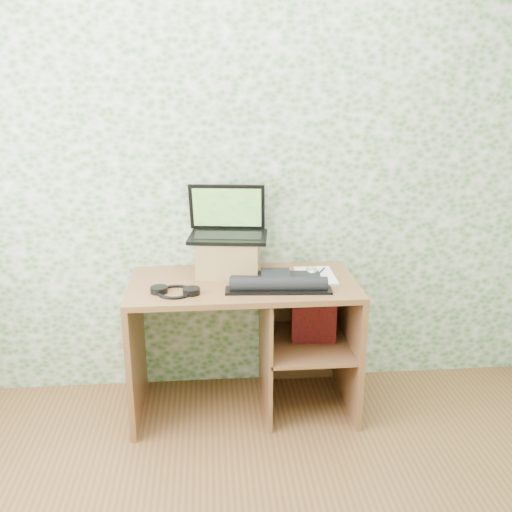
{
  "coord_description": "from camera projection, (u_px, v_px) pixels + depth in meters",
  "views": [
    {
      "loc": [
        -0.18,
        -1.38,
        1.79
      ],
      "look_at": [
        0.06,
        1.39,
        0.91
      ],
      "focal_mm": 40.0,
      "sensor_mm": 36.0,
      "label": 1
    }
  ],
  "objects": [
    {
      "name": "wall_back",
      "position": [
        239.0,
        169.0,
        3.14
      ],
      "size": [
        3.5,
        0.0,
        3.5
      ],
      "primitive_type": "plane",
      "rotation": [
        1.57,
        0.0,
        0.0
      ],
      "color": "silver",
      "rests_on": "ground"
    },
    {
      "name": "desk",
      "position": [
        257.0,
        325.0,
        3.13
      ],
      "size": [
        1.2,
        0.6,
        0.75
      ],
      "color": "brown",
      "rests_on": "floor"
    },
    {
      "name": "riser",
      "position": [
        228.0,
        256.0,
        3.11
      ],
      "size": [
        0.36,
        0.32,
        0.2
      ],
      "primitive_type": "cube",
      "rotation": [
        0.0,
        0.0,
        -0.13
      ],
      "color": "olive",
      "rests_on": "desk"
    },
    {
      "name": "laptop",
      "position": [
        228.0,
        225.0,
        3.11
      ],
      "size": [
        0.45,
        0.35,
        0.28
      ],
      "rotation": [
        0.0,
        0.0,
        -0.13
      ],
      "color": "black",
      "rests_on": "riser"
    },
    {
      "name": "keyboard",
      "position": [
        277.0,
        282.0,
        2.94
      ],
      "size": [
        0.54,
        0.3,
        0.08
      ],
      "rotation": [
        0.0,
        0.0,
        -0.07
      ],
      "color": "black",
      "rests_on": "desk"
    },
    {
      "name": "headphones",
      "position": [
        175.0,
        291.0,
        2.85
      ],
      "size": [
        0.25,
        0.21,
        0.03
      ],
      "rotation": [
        0.0,
        0.0,
        -0.2
      ],
      "color": "black",
      "rests_on": "desk"
    },
    {
      "name": "notepad",
      "position": [
        315.0,
        276.0,
        3.08
      ],
      "size": [
        0.21,
        0.29,
        0.01
      ],
      "primitive_type": "cube",
      "rotation": [
        0.0,
        0.0,
        -0.02
      ],
      "color": "white",
      "rests_on": "desk"
    },
    {
      "name": "mouse",
      "position": [
        311.0,
        272.0,
        3.07
      ],
      "size": [
        0.07,
        0.1,
        0.03
      ],
      "primitive_type": "ellipsoid",
      "rotation": [
        0.0,
        0.0,
        0.07
      ],
      "color": "silver",
      "rests_on": "notepad"
    },
    {
      "name": "pen",
      "position": [
        320.0,
        272.0,
        3.11
      ],
      "size": [
        0.07,
        0.13,
        0.01
      ],
      "primitive_type": "cylinder",
      "rotation": [
        1.57,
        0.0,
        -0.5
      ],
      "color": "black",
      "rests_on": "notepad"
    },
    {
      "name": "red_box",
      "position": [
        314.0,
        317.0,
        3.11
      ],
      "size": [
        0.25,
        0.1,
        0.29
      ],
      "primitive_type": "cube",
      "rotation": [
        0.0,
        0.0,
        -0.08
      ],
      "color": "maroon",
      "rests_on": "desk"
    }
  ]
}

